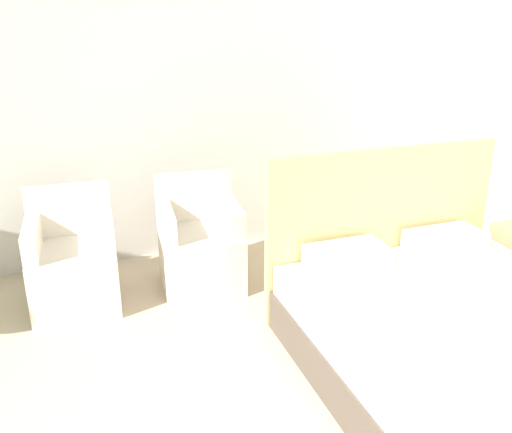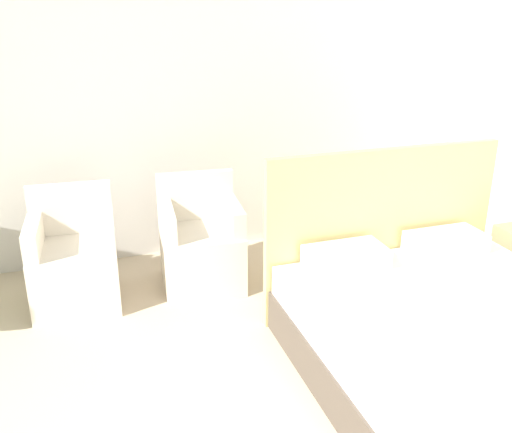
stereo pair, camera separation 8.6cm
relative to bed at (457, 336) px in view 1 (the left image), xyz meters
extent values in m
cube|color=silver|center=(-1.33, 2.35, 1.18)|extent=(10.00, 0.06, 2.90)
cube|color=#4C4238|center=(0.00, -0.09, -0.13)|extent=(1.70, 1.91, 0.27)
cube|color=white|center=(0.00, -0.09, 0.10)|extent=(1.66, 1.87, 0.19)
cube|color=tan|center=(0.00, 0.89, 0.33)|extent=(1.73, 0.06, 1.18)
cube|color=white|center=(-0.38, 0.68, 0.27)|extent=(0.52, 0.29, 0.14)
cube|color=white|center=(0.38, 0.68, 0.27)|extent=(0.52, 0.29, 0.14)
cube|color=beige|center=(-2.07, 1.63, -0.04)|extent=(0.64, 0.62, 0.46)
cube|color=beige|center=(-2.05, 1.89, 0.39)|extent=(0.61, 0.10, 0.39)
cube|color=beige|center=(-2.32, 1.64, 0.29)|extent=(0.13, 0.53, 0.20)
cube|color=beige|center=(-1.82, 1.61, 0.29)|extent=(0.13, 0.53, 0.20)
cube|color=beige|center=(-1.13, 1.63, -0.04)|extent=(0.65, 0.64, 0.46)
cube|color=beige|center=(-1.10, 1.89, 0.39)|extent=(0.61, 0.11, 0.39)
cube|color=beige|center=(-1.38, 1.65, 0.29)|extent=(0.15, 0.54, 0.20)
cube|color=beige|center=(-0.88, 1.61, 0.29)|extent=(0.15, 0.54, 0.20)
camera|label=1|loc=(-2.08, -2.30, 1.85)|focal=40.00mm
camera|label=2|loc=(-1.99, -2.33, 1.85)|focal=40.00mm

